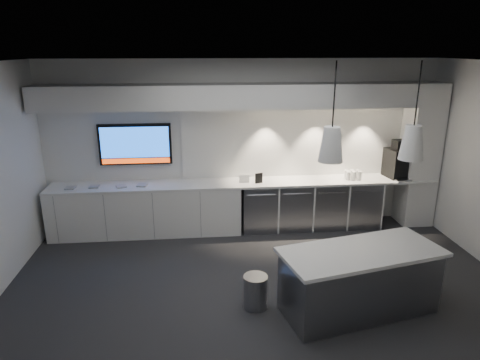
{
  "coord_description": "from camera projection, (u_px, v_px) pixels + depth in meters",
  "views": [
    {
      "loc": [
        -0.8,
        -5.0,
        3.18
      ],
      "look_at": [
        -0.19,
        1.1,
        1.27
      ],
      "focal_mm": 32.0,
      "sensor_mm": 36.0,
      "label": 1
    }
  ],
  "objects": [
    {
      "name": "floor",
      "position": [
        262.0,
        293.0,
        5.77
      ],
      "size": [
        7.0,
        7.0,
        0.0
      ],
      "primitive_type": "plane",
      "color": "#28282B",
      "rests_on": "ground"
    },
    {
      "name": "ceiling",
      "position": [
        266.0,
        64.0,
        4.88
      ],
      "size": [
        7.0,
        7.0,
        0.0
      ],
      "primitive_type": "plane",
      "rotation": [
        3.14,
        0.0,
        0.0
      ],
      "color": "black",
      "rests_on": "wall_back"
    },
    {
      "name": "wall_back",
      "position": [
        243.0,
        145.0,
        7.7
      ],
      "size": [
        7.0,
        0.0,
        7.0
      ],
      "primitive_type": "plane",
      "rotation": [
        1.57,
        0.0,
        0.0
      ],
      "color": "white",
      "rests_on": "floor"
    },
    {
      "name": "wall_front",
      "position": [
        319.0,
        302.0,
        2.95
      ],
      "size": [
        7.0,
        0.0,
        7.0
      ],
      "primitive_type": "plane",
      "rotation": [
        -1.57,
        0.0,
        0.0
      ],
      "color": "white",
      "rests_on": "floor"
    },
    {
      "name": "back_counter",
      "position": [
        245.0,
        183.0,
        7.57
      ],
      "size": [
        6.8,
        0.65,
        0.04
      ],
      "primitive_type": "cube",
      "color": "white",
      "rests_on": "left_base_cabinets"
    },
    {
      "name": "left_base_cabinets",
      "position": [
        146.0,
        210.0,
        7.54
      ],
      "size": [
        3.3,
        0.63,
        0.86
      ],
      "primitive_type": "cube",
      "color": "white",
      "rests_on": "floor"
    },
    {
      "name": "fridge_unit_a",
      "position": [
        259.0,
        206.0,
        7.73
      ],
      "size": [
        0.6,
        0.61,
        0.85
      ],
      "primitive_type": "cube",
      "color": "gray",
      "rests_on": "floor"
    },
    {
      "name": "fridge_unit_b",
      "position": [
        293.0,
        205.0,
        7.79
      ],
      "size": [
        0.6,
        0.61,
        0.85
      ],
      "primitive_type": "cube",
      "color": "gray",
      "rests_on": "floor"
    },
    {
      "name": "fridge_unit_c",
      "position": [
        326.0,
        204.0,
        7.85
      ],
      "size": [
        0.6,
        0.61,
        0.85
      ],
      "primitive_type": "cube",
      "color": "gray",
      "rests_on": "floor"
    },
    {
      "name": "fridge_unit_d",
      "position": [
        360.0,
        203.0,
        7.91
      ],
      "size": [
        0.6,
        0.61,
        0.85
      ],
      "primitive_type": "cube",
      "color": "gray",
      "rests_on": "floor"
    },
    {
      "name": "backsplash",
      "position": [
        309.0,
        141.0,
        7.78
      ],
      "size": [
        4.6,
        0.03,
        1.3
      ],
      "primitive_type": "cube",
      "color": "white",
      "rests_on": "wall_back"
    },
    {
      "name": "soffit",
      "position": [
        245.0,
        96.0,
        7.14
      ],
      "size": [
        6.9,
        0.6,
        0.4
      ],
      "primitive_type": "cube",
      "color": "white",
      "rests_on": "wall_back"
    },
    {
      "name": "column",
      "position": [
        420.0,
        155.0,
        7.77
      ],
      "size": [
        0.55,
        0.55,
        2.6
      ],
      "primitive_type": "cube",
      "color": "white",
      "rests_on": "floor"
    },
    {
      "name": "wall_tv",
      "position": [
        135.0,
        144.0,
        7.45
      ],
      "size": [
        1.25,
        0.07,
        0.72
      ],
      "color": "black",
      "rests_on": "wall_back"
    },
    {
      "name": "island",
      "position": [
        359.0,
        280.0,
        5.28
      ],
      "size": [
        2.1,
        1.26,
        0.83
      ],
      "rotation": [
        0.0,
        0.0,
        0.22
      ],
      "color": "gray",
      "rests_on": "floor"
    },
    {
      "name": "bin",
      "position": [
        255.0,
        292.0,
        5.42
      ],
      "size": [
        0.35,
        0.35,
        0.43
      ],
      "primitive_type": "cylinder",
      "rotation": [
        0.0,
        0.0,
        0.15
      ],
      "color": "gray",
      "rests_on": "floor"
    },
    {
      "name": "coffee_machine",
      "position": [
        398.0,
        162.0,
        7.77
      ],
      "size": [
        0.44,
        0.59,
        0.69
      ],
      "rotation": [
        0.0,
        0.0,
        0.14
      ],
      "color": "black",
      "rests_on": "back_counter"
    },
    {
      "name": "sign_black",
      "position": [
        259.0,
        178.0,
        7.47
      ],
      "size": [
        0.14,
        0.07,
        0.18
      ],
      "primitive_type": "cube",
      "rotation": [
        0.0,
        0.0,
        0.35
      ],
      "color": "black",
      "rests_on": "back_counter"
    },
    {
      "name": "sign_white",
      "position": [
        244.0,
        179.0,
        7.5
      ],
      "size": [
        0.18,
        0.03,
        0.14
      ],
      "primitive_type": "cube",
      "rotation": [
        0.0,
        0.0,
        -0.04
      ],
      "color": "white",
      "rests_on": "back_counter"
    },
    {
      "name": "cup_cluster",
      "position": [
        353.0,
        175.0,
        7.69
      ],
      "size": [
        0.29,
        0.18,
        0.16
      ],
      "primitive_type": null,
      "color": "white",
      "rests_on": "back_counter"
    },
    {
      "name": "tray_a",
      "position": [
        70.0,
        188.0,
        7.2
      ],
      "size": [
        0.16,
        0.16,
        0.02
      ],
      "primitive_type": "cube",
      "rotation": [
        0.0,
        0.0,
        0.01
      ],
      "color": "#A5A5A5",
      "rests_on": "back_counter"
    },
    {
      "name": "tray_b",
      "position": [
        94.0,
        187.0,
        7.26
      ],
      "size": [
        0.16,
        0.16,
        0.02
      ],
      "primitive_type": "cube",
      "rotation": [
        0.0,
        0.0,
        0.01
      ],
      "color": "#A5A5A5",
      "rests_on": "back_counter"
    },
    {
      "name": "tray_c",
      "position": [
        121.0,
        186.0,
        7.28
      ],
      "size": [
        0.2,
        0.2,
        0.02
      ],
      "primitive_type": "cube",
      "rotation": [
        0.0,
        0.0,
        0.34
      ],
      "color": "#A5A5A5",
      "rests_on": "back_counter"
    },
    {
      "name": "tray_d",
      "position": [
        142.0,
        185.0,
        7.34
      ],
      "size": [
        0.19,
        0.19,
        0.02
      ],
      "primitive_type": "cube",
      "rotation": [
        0.0,
        0.0,
        -0.19
      ],
      "color": "#A5A5A5",
      "rests_on": "back_counter"
    },
    {
      "name": "pendant_left",
      "position": [
        331.0,
        144.0,
        4.73
      ],
      "size": [
        0.27,
        0.27,
        1.09
      ],
      "color": "white",
      "rests_on": "ceiling"
    },
    {
      "name": "pendant_right",
      "position": [
        412.0,
        142.0,
        4.81
      ],
      "size": [
        0.27,
        0.27,
        1.09
      ],
      "color": "white",
      "rests_on": "ceiling"
    }
  ]
}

